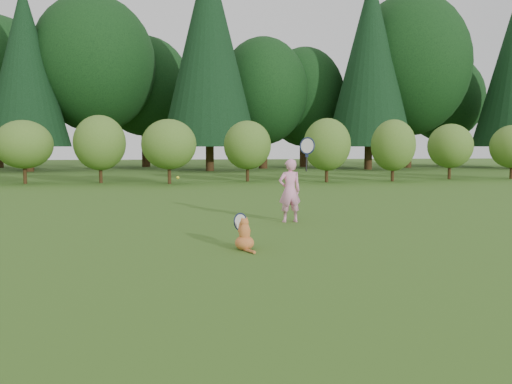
{
  "coord_description": "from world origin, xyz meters",
  "views": [
    {
      "loc": [
        -0.92,
        -8.1,
        1.53
      ],
      "look_at": [
        0.2,
        0.8,
        0.7
      ],
      "focal_mm": 35.0,
      "sensor_mm": 36.0,
      "label": 1
    }
  ],
  "objects": [
    {
      "name": "cat",
      "position": [
        -0.18,
        -0.84,
        0.25
      ],
      "size": [
        0.33,
        0.64,
        0.66
      ],
      "rotation": [
        0.0,
        0.0,
        -0.02
      ],
      "color": "#C15625",
      "rests_on": "ground"
    },
    {
      "name": "ground",
      "position": [
        0.0,
        0.0,
        0.0
      ],
      "size": [
        100.0,
        100.0,
        0.0
      ],
      "primitive_type": "plane",
      "color": "#305618",
      "rests_on": "ground"
    },
    {
      "name": "woodland_backdrop",
      "position": [
        0.0,
        23.0,
        7.5
      ],
      "size": [
        48.0,
        10.0,
        15.0
      ],
      "primitive_type": null,
      "color": "black",
      "rests_on": "ground"
    },
    {
      "name": "child",
      "position": [
        1.01,
        1.7,
        0.67
      ],
      "size": [
        0.74,
        0.49,
        1.9
      ],
      "rotation": [
        0.0,
        0.0,
        3.28
      ],
      "color": "#FF98C8",
      "rests_on": "ground"
    },
    {
      "name": "tennis_ball",
      "position": [
        -1.21,
        1.45,
        0.93
      ],
      "size": [
        0.06,
        0.06,
        0.06
      ],
      "color": "yellow",
      "rests_on": "ground"
    },
    {
      "name": "shrub_row",
      "position": [
        0.0,
        13.0,
        1.4
      ],
      "size": [
        28.0,
        3.0,
        2.8
      ],
      "primitive_type": null,
      "color": "#487022",
      "rests_on": "ground"
    }
  ]
}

